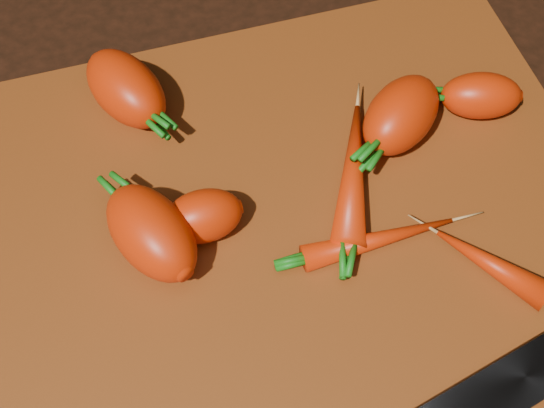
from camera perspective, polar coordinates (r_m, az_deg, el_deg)
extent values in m
cube|color=black|center=(0.57, 0.29, -2.69)|extent=(2.00, 2.00, 0.01)
cube|color=brown|center=(0.56, 0.29, -2.14)|extent=(0.50, 0.40, 0.01)
ellipsoid|color=red|center=(0.54, -5.20, -0.92)|extent=(0.06, 0.04, 0.04)
ellipsoid|color=red|center=(0.61, -10.95, 8.54)|extent=(0.08, 0.10, 0.05)
ellipsoid|color=red|center=(0.53, -9.07, -2.14)|extent=(0.08, 0.10, 0.05)
ellipsoid|color=red|center=(0.59, 9.70, 6.63)|extent=(0.09, 0.09, 0.05)
ellipsoid|color=red|center=(0.62, 15.46, 7.87)|extent=(0.07, 0.05, 0.04)
ellipsoid|color=red|center=(0.57, 6.11, 2.38)|extent=(0.07, 0.13, 0.03)
ellipsoid|color=red|center=(0.54, 8.04, -2.65)|extent=(0.11, 0.02, 0.02)
ellipsoid|color=red|center=(0.55, 16.17, -4.39)|extent=(0.07, 0.08, 0.02)
cube|color=black|center=(0.53, 19.31, -11.74)|extent=(0.11, 0.04, 0.02)
cylinder|color=#B2B2B7|center=(0.51, 18.18, -12.38)|extent=(0.01, 0.01, 0.00)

